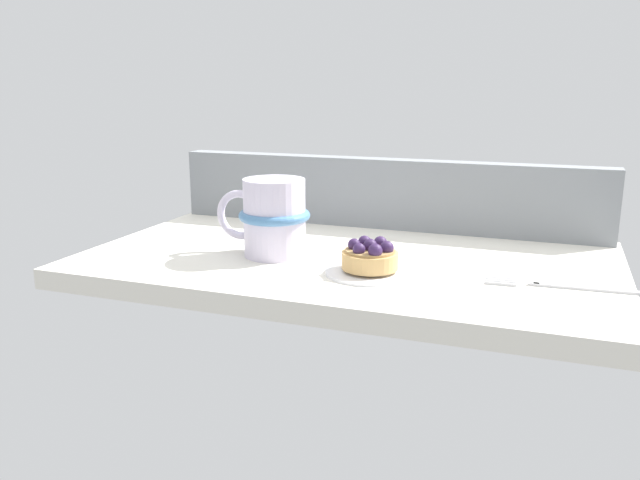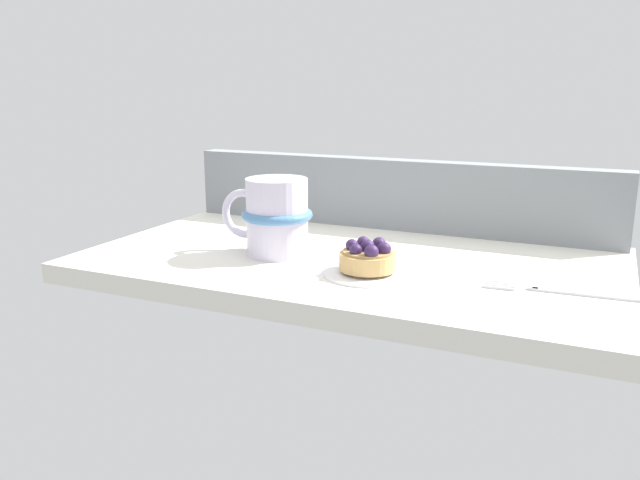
% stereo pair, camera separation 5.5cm
% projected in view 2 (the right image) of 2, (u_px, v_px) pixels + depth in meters
% --- Properties ---
extents(ground_plane, '(0.68, 0.39, 0.02)m').
position_uv_depth(ground_plane, '(351.00, 265.00, 0.84)').
color(ground_plane, silver).
extents(window_rail_back, '(0.66, 0.03, 0.11)m').
position_uv_depth(window_rail_back, '(394.00, 194.00, 0.98)').
color(window_rail_back, gray).
rests_on(window_rail_back, ground_plane).
extents(dessert_plate, '(0.10, 0.10, 0.01)m').
position_uv_depth(dessert_plate, '(367.00, 272.00, 0.75)').
color(dessert_plate, white).
rests_on(dessert_plate, ground_plane).
extents(raspberry_tart, '(0.07, 0.07, 0.04)m').
position_uv_depth(raspberry_tart, '(368.00, 257.00, 0.75)').
color(raspberry_tart, tan).
rests_on(raspberry_tart, dessert_plate).
extents(coffee_mug, '(0.13, 0.09, 0.10)m').
position_uv_depth(coffee_mug, '(275.00, 216.00, 0.83)').
color(coffee_mug, silver).
rests_on(coffee_mug, ground_plane).
extents(dessert_fork, '(0.18, 0.03, 0.01)m').
position_uv_depth(dessert_fork, '(566.00, 291.00, 0.68)').
color(dessert_fork, silver).
rests_on(dessert_fork, ground_plane).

